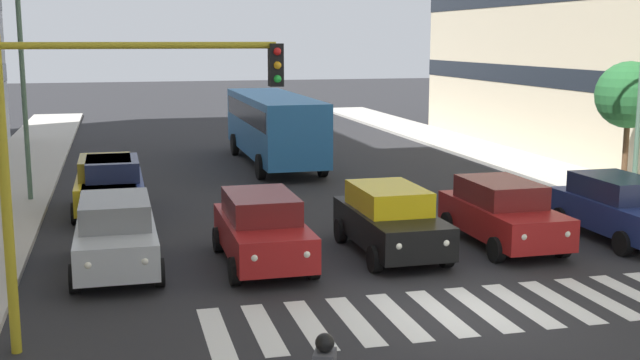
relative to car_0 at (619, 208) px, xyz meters
The scene contains 14 objects.
ground_plane 7.90m from the car_0, 33.06° to the left, with size 180.00×180.00×0.00m, color #262628.
crosswalk_markings 7.90m from the car_0, 33.06° to the left, with size 10.35×2.80×0.01m.
car_0 is the anchor object (origin of this frame).
car_1 3.39m from the car_0, ahead, with size 2.02×4.44×1.72m.
car_2 6.53m from the car_0, ahead, with size 2.02×4.44×1.72m.
car_3 9.85m from the car_0, ahead, with size 2.02×4.44×1.72m.
car_4 13.29m from the car_0, ahead, with size 2.02×4.44×1.72m.
car_row2_0 15.31m from the car_0, 27.69° to the right, with size 2.02×4.44×1.72m.
car_row2_1 14.96m from the car_0, 27.01° to the right, with size 2.02×4.44×1.72m.
bus_behind_traffic 16.73m from the car_0, 66.98° to the right, with size 2.78×10.50×3.00m.
traffic_light_gantry 14.56m from the car_0, 17.69° to the left, with size 4.88×0.36×5.50m.
street_lamp_left 5.51m from the car_0, 125.53° to the right, with size 3.07×0.28×7.27m.
street_lamp_right 18.48m from the car_0, 30.24° to the right, with size 2.89×0.28×7.79m.
street_tree_1 7.28m from the car_0, 126.29° to the right, with size 2.32×2.32×4.51m.
Camera 1 is at (6.59, 14.09, 5.41)m, focal length 44.53 mm.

